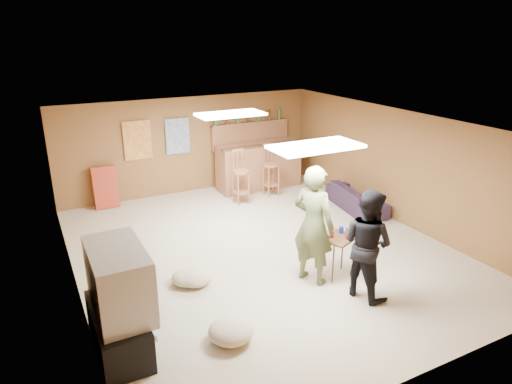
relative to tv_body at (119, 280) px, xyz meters
name	(u,v)px	position (x,y,z in m)	size (l,w,h in m)	color
ground	(261,250)	(2.65, 1.50, -0.90)	(7.00, 7.00, 0.00)	#B9AB8D
ceiling	(262,124)	(2.65, 1.50, 1.30)	(6.00, 7.00, 0.02)	silver
wall_back	(190,145)	(2.65, 5.00, 0.20)	(6.00, 0.02, 2.20)	brown
wall_front	(423,292)	(2.65, -2.00, 0.20)	(6.00, 0.02, 2.20)	brown
wall_left	(69,223)	(-0.35, 1.50, 0.20)	(0.02, 7.00, 2.20)	brown
wall_right	(398,166)	(5.65, 1.50, 0.20)	(0.02, 7.00, 2.20)	brown
tv_stand	(118,330)	(-0.07, 0.00, -0.65)	(0.55, 1.30, 0.50)	black
dvd_box	(138,331)	(0.15, 0.00, -0.75)	(0.35, 0.50, 0.08)	#B2B2B7
tv_body	(119,280)	(0.00, 0.00, 0.00)	(0.60, 1.10, 0.80)	#B2B2B7
tv_screen	(146,274)	(0.31, 0.00, 0.00)	(0.02, 0.95, 0.65)	navy
bar_counter	(259,166)	(4.15, 4.45, -0.35)	(2.00, 0.60, 1.10)	brown
bar_lip	(264,145)	(4.15, 4.20, 0.20)	(2.10, 0.12, 0.05)	#422615
bar_shelf	(250,123)	(4.15, 4.90, 0.60)	(2.00, 0.18, 0.05)	brown
bar_backing	(250,135)	(4.15, 4.92, 0.30)	(2.00, 0.14, 0.60)	brown
poster_left	(137,140)	(1.45, 4.96, 0.45)	(0.60, 0.03, 0.85)	#BF3F26
poster_right	(178,136)	(2.35, 4.96, 0.45)	(0.55, 0.03, 0.80)	#334C99
folding_chair_stack	(105,187)	(0.65, 4.80, -0.45)	(0.50, 0.14, 0.90)	#B33521
ceiling_panel_front	(316,147)	(2.65, 0.00, 1.27)	(1.20, 0.60, 0.04)	white
ceiling_panel_back	(230,114)	(2.65, 2.70, 1.27)	(1.20, 0.60, 0.04)	white
person_olive	(313,225)	(2.85, 0.26, 0.01)	(0.66, 0.44, 1.82)	#566037
person_black	(367,244)	(3.30, -0.41, -0.10)	(0.78, 0.60, 1.59)	black
sofa	(356,198)	(5.35, 2.29, -0.66)	(1.63, 0.64, 0.48)	black
tray_table	(338,257)	(3.27, 0.18, -0.57)	(0.51, 0.40, 0.66)	#422615
cup_red_near	(331,234)	(3.17, 0.23, -0.19)	(0.07, 0.07, 0.10)	red
cup_red_far	(348,235)	(3.36, 0.08, -0.19)	(0.08, 0.08, 0.11)	red
cup_blue	(341,230)	(3.39, 0.29, -0.19)	(0.07, 0.07, 0.10)	navy
bar_stool_left	(241,179)	(3.32, 3.71, -0.34)	(0.35, 0.35, 1.11)	brown
bar_stool_right	(271,171)	(4.15, 3.86, -0.33)	(0.36, 0.36, 1.14)	brown
cushion_near_tv	(195,277)	(1.24, 0.96, -0.79)	(0.51, 0.51, 0.23)	tan
cushion_mid	(187,277)	(1.13, 1.02, -0.80)	(0.46, 0.46, 0.21)	tan
cushion_far	(231,331)	(1.17, -0.49, -0.77)	(0.56, 0.56, 0.25)	tan
bottle_row	(248,117)	(4.09, 4.88, 0.75)	(1.76, 0.08, 0.26)	#3F7233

